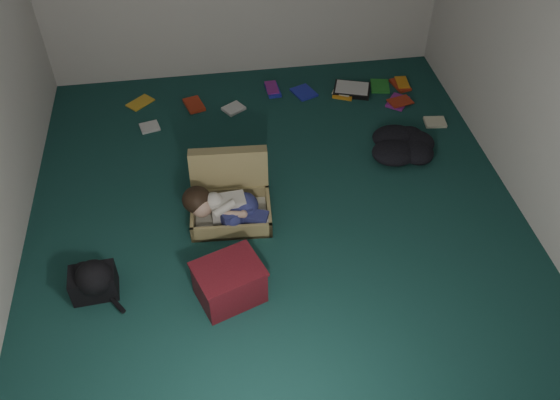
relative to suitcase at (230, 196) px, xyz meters
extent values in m
plane|color=#16403B|center=(0.36, -0.17, -0.14)|extent=(4.50, 4.50, 0.00)
plane|color=silver|center=(0.36, -2.42, 1.16)|extent=(4.50, 0.00, 4.50)
plane|color=silver|center=(2.36, -0.17, 1.16)|extent=(0.00, 4.50, 4.50)
cube|color=tan|center=(-0.01, -0.13, -0.07)|extent=(0.67, 0.50, 0.15)
cube|color=silver|center=(-0.01, -0.13, -0.10)|extent=(0.61, 0.44, 0.02)
cube|color=tan|center=(0.01, 0.17, 0.09)|extent=(0.65, 0.24, 0.47)
cube|color=beige|center=(-0.03, -0.14, 0.02)|extent=(0.28, 0.17, 0.20)
sphere|color=tan|center=(-0.23, -0.16, 0.07)|extent=(0.17, 0.17, 0.17)
ellipsoid|color=black|center=(-0.27, -0.11, 0.10)|extent=(0.23, 0.24, 0.20)
ellipsoid|color=navy|center=(0.11, -0.14, 0.02)|extent=(0.21, 0.24, 0.20)
cube|color=navy|center=(0.03, -0.24, 0.01)|extent=(0.26, 0.19, 0.13)
cube|color=navy|center=(0.16, -0.26, -0.02)|extent=(0.24, 0.18, 0.10)
sphere|color=white|center=(0.25, -0.24, -0.03)|extent=(0.10, 0.10, 0.10)
sphere|color=white|center=(0.25, -0.30, -0.04)|extent=(0.09, 0.09, 0.09)
cylinder|color=tan|center=(0.01, -0.27, 0.06)|extent=(0.17, 0.07, 0.06)
cube|color=#561119|center=(-0.09, -0.89, 0.01)|extent=(0.53, 0.47, 0.29)
cube|color=#561119|center=(-0.09, -0.89, 0.16)|extent=(0.55, 0.49, 0.02)
cube|color=black|center=(1.39, 1.52, -0.12)|extent=(0.44, 0.38, 0.05)
cube|color=white|center=(1.39, 1.52, -0.09)|extent=(0.39, 0.33, 0.01)
cube|color=gold|center=(-0.77, 1.64, -0.13)|extent=(0.20, 0.15, 0.02)
cube|color=#AB2D16|center=(-0.23, 1.51, -0.13)|extent=(0.25, 0.24, 0.02)
cube|color=silver|center=(0.15, 1.38, -0.13)|extent=(0.20, 0.24, 0.02)
cube|color=#1F29AB|center=(0.90, 1.57, -0.13)|extent=(0.21, 0.24, 0.02)
cube|color=orange|center=(1.31, 1.51, -0.13)|extent=(0.25, 0.23, 0.02)
cube|color=#238328|center=(1.70, 1.56, -0.13)|extent=(0.21, 0.17, 0.02)
cube|color=#852186|center=(1.80, 1.25, -0.13)|extent=(0.25, 0.25, 0.02)
cube|color=beige|center=(2.06, 0.87, -0.13)|extent=(0.19, 0.23, 0.02)
cube|color=gold|center=(1.76, 0.44, -0.13)|extent=(0.22, 0.25, 0.02)
cube|color=#AB2D16|center=(1.92, 1.54, -0.13)|extent=(0.25, 0.23, 0.02)
cube|color=silver|center=(-0.67, 1.21, -0.13)|extent=(0.22, 0.18, 0.02)
cube|color=#1F29AB|center=(0.59, 1.65, -0.13)|extent=(0.25, 0.25, 0.02)
camera|label=1|loc=(-0.12, -3.49, 3.33)|focal=38.00mm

